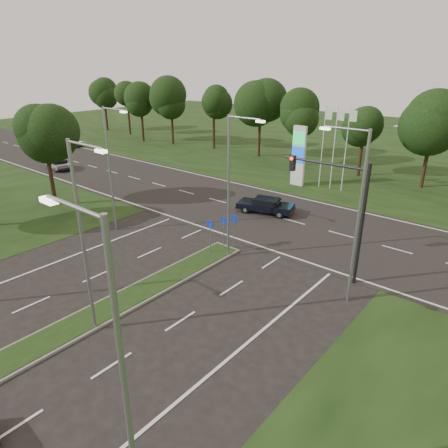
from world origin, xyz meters
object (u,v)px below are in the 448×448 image
Objects in this scene: navy_sedan at (266,205)px; far_car_c at (43,141)px; far_car_b at (70,142)px; far_car_d at (36,134)px; far_car_a at (58,164)px.

navy_sedan is 42.19m from far_car_c.
far_car_d reaches higher than far_car_b.
navy_sedan is 1.16× the size of far_car_b.
far_car_a is 16.21m from far_car_c.
far_car_b is 4.41m from far_car_c.
far_car_d reaches higher than far_car_a.
far_car_a reaches higher than far_car_b.
far_car_b is at bearing 66.33° from navy_sedan.
far_car_a is 23.45m from far_car_d.
navy_sedan is at bearing -113.86° from far_car_c.
navy_sedan is 49.23m from far_car_d.
far_car_a is (-27.03, -3.46, -0.04)m from navy_sedan.
far_car_b is 1.01× the size of far_car_d.
far_car_d is at bearing 51.01° from far_car_c.
navy_sedan is 1.16× the size of far_car_d.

